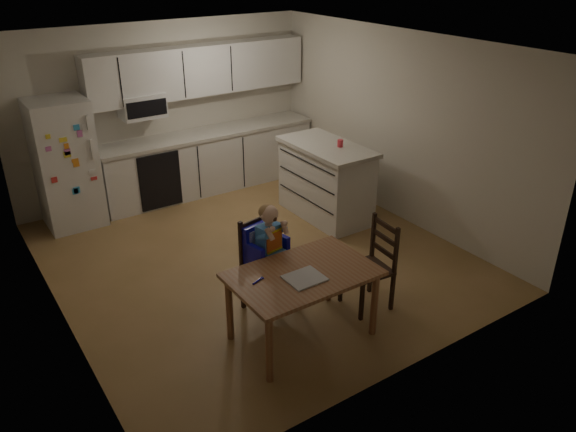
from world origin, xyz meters
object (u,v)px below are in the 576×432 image
Objects in this scene: kitchen_island at (326,181)px; chair_booster at (266,246)px; red_cup at (340,143)px; refrigerator at (66,164)px; chair_side at (376,259)px; dining_table at (303,281)px.

chair_booster reaches higher than kitchen_island.
kitchen_island is 14.80× the size of red_cup.
chair_side is at bearing -60.66° from refrigerator.
kitchen_island reaches higher than dining_table.
dining_table is 1.13× the size of chair_booster.
kitchen_island is 2.73m from dining_table.
kitchen_island is 1.05× the size of dining_table.
chair_booster is at bearing -70.16° from refrigerator.
chair_booster is at bearing -115.64° from chair_side.
chair_side is (0.94, 0.04, -0.08)m from dining_table.
red_cup is at bearing -58.50° from kitchen_island.
refrigerator is 1.44× the size of chair_booster.
refrigerator reaches higher than dining_table.
chair_booster is (-1.93, -1.25, -0.37)m from red_cup.
chair_booster is at bearing -142.41° from kitchen_island.
chair_booster is 1.24× the size of chair_side.
dining_table is 1.41× the size of chair_side.
dining_table is (1.14, -3.75, -0.23)m from refrigerator.
red_cup is 0.07× the size of dining_table.
red_cup reaches higher than chair_side.
refrigerator reaches higher than kitchen_island.
red_cup reaches higher than kitchen_island.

